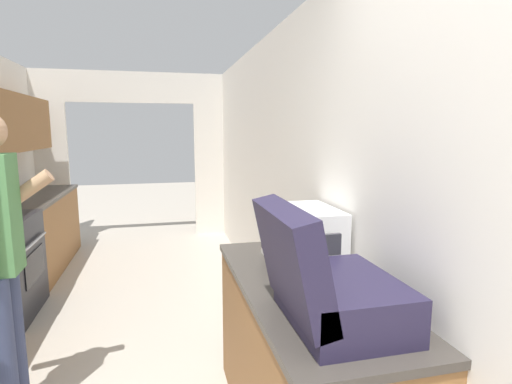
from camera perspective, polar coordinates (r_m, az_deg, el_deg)
name	(u,v)px	position (r m, az deg, el deg)	size (l,w,h in m)	color
wall_right	(293,182)	(3.14, 5.31, 1.50)	(0.06, 7.86, 2.50)	white
wall_far_with_doorway	(133,143)	(6.32, -17.16, 6.70)	(3.13, 0.06, 2.50)	white
counter_right	(303,365)	(2.26, 6.70, -23.34)	(0.62, 1.54, 0.89)	brown
suitcase	(324,285)	(1.62, 9.76, -13.02)	(0.51, 0.56, 0.48)	#231E38
microwave	(302,236)	(2.30, 6.60, -6.20)	(0.38, 0.47, 0.32)	white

